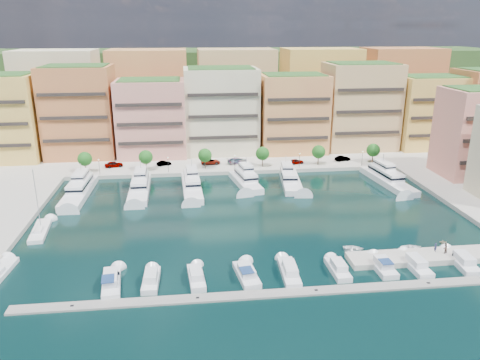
{
  "coord_description": "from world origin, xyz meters",
  "views": [
    {
      "loc": [
        -12.71,
        -90.45,
        38.61
      ],
      "look_at": [
        -1.36,
        7.26,
        6.0
      ],
      "focal_mm": 35.0,
      "sensor_mm": 36.0,
      "label": 1
    }
  ],
  "objects_px": {
    "tree_1": "(146,157)",
    "lamppost_3": "(300,158)",
    "tree_5": "(373,150)",
    "cruiser_9": "(462,262)",
    "lamppost_4": "(362,156)",
    "cruiser_5": "(289,272)",
    "lamppost_1": "(168,162)",
    "car_1": "(164,163)",
    "yacht_0": "(79,189)",
    "yacht_6": "(386,178)",
    "tree_3": "(263,154)",
    "person_0": "(435,247)",
    "car_2": "(211,162)",
    "tree_4": "(319,152)",
    "yacht_4": "(290,180)",
    "cruiser_6": "(338,269)",
    "car_5": "(343,158)",
    "car_4": "(296,161)",
    "tender_0": "(353,248)",
    "cruiser_8": "(415,265)",
    "tender_3": "(443,242)",
    "person_1": "(445,248)",
    "yacht_3": "(245,180)",
    "cruiser_1": "(111,283)",
    "cruiser_2": "(151,280)",
    "sailboat_1": "(40,231)",
    "lamppost_2": "(235,160)",
    "cruiser_3": "(196,278)",
    "cruiser_7": "(382,267)",
    "car_0": "(114,164)",
    "tree_2": "(205,155)",
    "car_3": "(237,160)",
    "tender_2": "(411,248)",
    "yacht_2": "(192,185)",
    "tender_1": "(404,248)",
    "yacht_1": "(140,187)",
    "cruiser_4": "(247,275)"
  },
  "relations": [
    {
      "from": "lamppost_1",
      "to": "car_1",
      "type": "relative_size",
      "value": 1.03
    },
    {
      "from": "yacht_2",
      "to": "sailboat_1",
      "type": "height_order",
      "value": "sailboat_1"
    },
    {
      "from": "tree_1",
      "to": "yacht_0",
      "type": "relative_size",
      "value": 0.25
    },
    {
      "from": "lamppost_2",
      "to": "tender_3",
      "type": "xyz_separation_m",
      "value": [
        33.91,
        -47.72,
        -3.46
      ]
    },
    {
      "from": "tree_5",
      "to": "person_1",
      "type": "distance_m",
      "value": 56.27
    },
    {
      "from": "yacht_0",
      "to": "yacht_4",
      "type": "bearing_deg",
      "value": 1.95
    },
    {
      "from": "lamppost_3",
      "to": "yacht_0",
      "type": "distance_m",
      "value": 58.17
    },
    {
      "from": "yacht_1",
      "to": "cruiser_2",
      "type": "xyz_separation_m",
      "value": [
        5.46,
        -44.01,
        -0.54
      ]
    },
    {
      "from": "yacht_4",
      "to": "tender_1",
      "type": "height_order",
      "value": "yacht_4"
    },
    {
      "from": "cruiser_5",
      "to": "car_5",
      "type": "distance_m",
      "value": 67.68
    },
    {
      "from": "tender_3",
      "to": "car_3",
      "type": "xyz_separation_m",
      "value": [
        -32.52,
        53.92,
        1.49
      ]
    },
    {
      "from": "tree_1",
      "to": "person_0",
      "type": "xyz_separation_m",
      "value": [
        53.78,
        -54.57,
        -2.97
      ]
    },
    {
      "from": "cruiser_8",
      "to": "car_0",
      "type": "bearing_deg",
      "value": 132.84
    },
    {
      "from": "tender_1",
      "to": "person_0",
      "type": "distance_m",
      "value": 5.39
    },
    {
      "from": "tender_0",
      "to": "car_5",
      "type": "height_order",
      "value": "car_5"
    },
    {
      "from": "cruiser_5",
      "to": "tender_0",
      "type": "xyz_separation_m",
      "value": [
        13.42,
        7.37,
        -0.17
      ]
    },
    {
      "from": "yacht_6",
      "to": "cruiser_2",
      "type": "relative_size",
      "value": 3.05
    },
    {
      "from": "cruiser_3",
      "to": "cruiser_7",
      "type": "height_order",
      "value": "cruiser_7"
    },
    {
      "from": "lamppost_4",
      "to": "cruiser_5",
      "type": "distance_m",
      "value": 64.91
    },
    {
      "from": "cruiser_1",
      "to": "person_0",
      "type": "relative_size",
      "value": 5.97
    },
    {
      "from": "yacht_4",
      "to": "sailboat_1",
      "type": "height_order",
      "value": "sailboat_1"
    },
    {
      "from": "tree_5",
      "to": "car_2",
      "type": "xyz_separation_m",
      "value": [
        -46.29,
        3.93,
        -2.97
      ]
    },
    {
      "from": "yacht_6",
      "to": "car_4",
      "type": "bearing_deg",
      "value": 141.56
    },
    {
      "from": "tree_1",
      "to": "cruiser_7",
      "type": "height_order",
      "value": "tree_1"
    },
    {
      "from": "tree_5",
      "to": "cruiser_6",
      "type": "height_order",
      "value": "tree_5"
    },
    {
      "from": "tree_5",
      "to": "cruiser_4",
      "type": "xyz_separation_m",
      "value": [
        -43.98,
        -58.11,
        -4.17
      ]
    },
    {
      "from": "lamppost_4",
      "to": "cruiser_9",
      "type": "relative_size",
      "value": 0.49
    },
    {
      "from": "tree_2",
      "to": "tender_2",
      "type": "bearing_deg",
      "value": -55.95
    },
    {
      "from": "yacht_2",
      "to": "cruiser_1",
      "type": "relative_size",
      "value": 2.28
    },
    {
      "from": "tree_5",
      "to": "person_1",
      "type": "bearing_deg",
      "value": -99.17
    },
    {
      "from": "lamppost_3",
      "to": "cruiser_4",
      "type": "distance_m",
      "value": 60.07
    },
    {
      "from": "cruiser_8",
      "to": "tender_3",
      "type": "bearing_deg",
      "value": 40.43
    },
    {
      "from": "yacht_2",
      "to": "cruiser_5",
      "type": "height_order",
      "value": "yacht_2"
    },
    {
      "from": "cruiser_1",
      "to": "cruiser_8",
      "type": "relative_size",
      "value": 1.11
    },
    {
      "from": "car_4",
      "to": "person_0",
      "type": "relative_size",
      "value": 2.86
    },
    {
      "from": "car_0",
      "to": "tree_2",
      "type": "bearing_deg",
      "value": -116.04
    },
    {
      "from": "yacht_0",
      "to": "yacht_6",
      "type": "height_order",
      "value": "same"
    },
    {
      "from": "tree_4",
      "to": "lamppost_3",
      "type": "relative_size",
      "value": 1.35
    },
    {
      "from": "cruiser_5",
      "to": "yacht_4",
      "type": "bearing_deg",
      "value": 77.4
    },
    {
      "from": "tree_5",
      "to": "cruiser_9",
      "type": "distance_m",
      "value": 58.68
    },
    {
      "from": "sailboat_1",
      "to": "person_0",
      "type": "distance_m",
      "value": 73.99
    },
    {
      "from": "tender_2",
      "to": "tree_3",
      "type": "bearing_deg",
      "value": 18.88
    },
    {
      "from": "yacht_6",
      "to": "tender_3",
      "type": "relative_size",
      "value": 16.34
    },
    {
      "from": "tree_3",
      "to": "person_0",
      "type": "bearing_deg",
      "value": -68.24
    },
    {
      "from": "tender_1",
      "to": "cruiser_9",
      "type": "bearing_deg",
      "value": -136.93
    },
    {
      "from": "yacht_6",
      "to": "cruiser_8",
      "type": "bearing_deg",
      "value": -107.37
    },
    {
      "from": "yacht_4",
      "to": "yacht_3",
      "type": "bearing_deg",
      "value": 175.41
    },
    {
      "from": "tree_1",
      "to": "lamppost_3",
      "type": "bearing_deg",
      "value": -3.13
    },
    {
      "from": "yacht_6",
      "to": "cruiser_5",
      "type": "height_order",
      "value": "yacht_6"
    },
    {
      "from": "cruiser_1",
      "to": "sailboat_1",
      "type": "distance_m",
      "value": 27.39
    }
  ]
}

